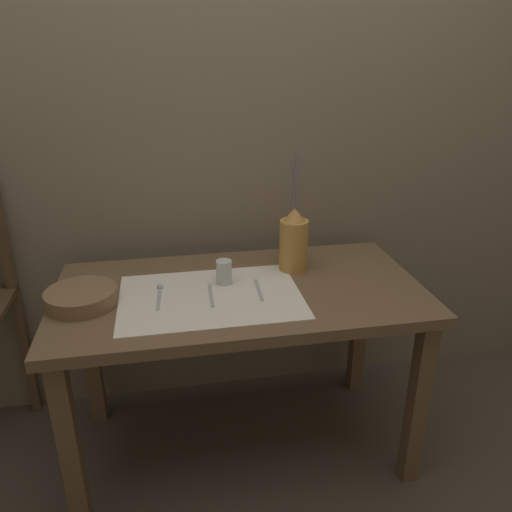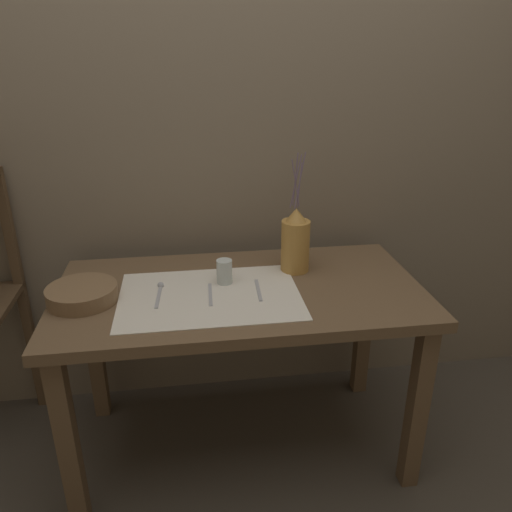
{
  "view_description": "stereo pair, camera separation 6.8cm",
  "coord_description": "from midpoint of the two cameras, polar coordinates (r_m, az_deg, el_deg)",
  "views": [
    {
      "loc": [
        -0.24,
        -1.58,
        1.51
      ],
      "look_at": [
        0.06,
        0.0,
        0.84
      ],
      "focal_mm": 35.0,
      "sensor_mm": 36.0,
      "label": 1
    },
    {
      "loc": [
        -0.17,
        -1.6,
        1.51
      ],
      "look_at": [
        0.06,
        0.0,
        0.84
      ],
      "focal_mm": 35.0,
      "sensor_mm": 36.0,
      "label": 2
    }
  ],
  "objects": [
    {
      "name": "pitcher_with_flowers",
      "position": [
        1.89,
        3.3,
        1.67
      ],
      "size": [
        0.11,
        0.11,
        0.46
      ],
      "color": "#B7843D",
      "rests_on": "wooden_table"
    },
    {
      "name": "ground_plane",
      "position": [
        2.21,
        -2.54,
        -20.61
      ],
      "size": [
        12.0,
        12.0,
        0.0
      ],
      "primitive_type": "plane",
      "color": "#473F35"
    },
    {
      "name": "knife_center",
      "position": [
        1.74,
        -6.29,
        -4.5
      ],
      "size": [
        0.02,
        0.17,
        0.0
      ],
      "color": "#A8A8AD",
      "rests_on": "wooden_table"
    },
    {
      "name": "wooden_table",
      "position": [
        1.84,
        -2.88,
        -6.4
      ],
      "size": [
        1.31,
        0.68,
        0.72
      ],
      "color": "brown",
      "rests_on": "ground_plane"
    },
    {
      "name": "spoon_outer",
      "position": [
        1.79,
        -12.02,
        -3.95
      ],
      "size": [
        0.03,
        0.18,
        0.02
      ],
      "color": "#A8A8AD",
      "rests_on": "wooden_table"
    },
    {
      "name": "linen_cloth",
      "position": [
        1.74,
        -6.32,
        -4.62
      ],
      "size": [
        0.62,
        0.44,
        0.0
      ],
      "color": "silver",
      "rests_on": "wooden_table"
    },
    {
      "name": "wooden_bowl",
      "position": [
        1.78,
        -20.39,
        -4.46
      ],
      "size": [
        0.24,
        0.24,
        0.05
      ],
      "color": "brown",
      "rests_on": "wooden_table"
    },
    {
      "name": "stone_wall_back",
      "position": [
        2.07,
        -4.98,
        13.98
      ],
      "size": [
        7.0,
        0.06,
        2.4
      ],
      "color": "#7A6B56",
      "rests_on": "ground_plane"
    },
    {
      "name": "fork_inner",
      "position": [
        1.76,
        -0.78,
        -3.91
      ],
      "size": [
        0.02,
        0.17,
        0.0
      ],
      "color": "#A8A8AD",
      "rests_on": "wooden_table"
    },
    {
      "name": "glass_tumbler_near",
      "position": [
        1.8,
        -4.75,
        -1.85
      ],
      "size": [
        0.06,
        0.06,
        0.09
      ],
      "color": "silver",
      "rests_on": "wooden_table"
    }
  ]
}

